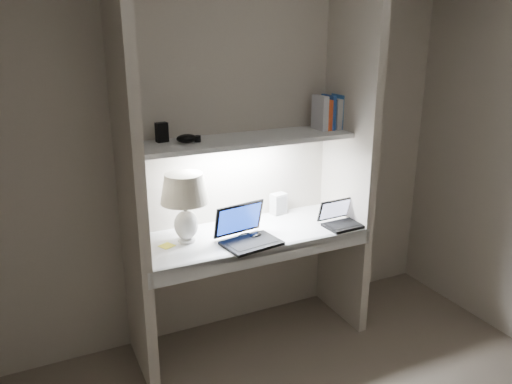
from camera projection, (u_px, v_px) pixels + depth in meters
back_wall at (233, 150)px, 3.26m from camera, size 3.20×0.01×2.50m
alcove_panel_left at (129, 173)px, 2.72m from camera, size 0.06×0.55×2.50m
alcove_panel_right at (349, 148)px, 3.32m from camera, size 0.06×0.55×2.50m
desk at (250, 235)px, 3.18m from camera, size 1.40×0.55×0.04m
desk_apron at (269, 255)px, 2.96m from camera, size 1.46×0.03×0.10m
shelf at (244, 140)px, 3.07m from camera, size 1.40×0.36×0.03m
strip_light at (244, 144)px, 3.08m from camera, size 0.60×0.04×0.02m
table_lamp at (185, 196)px, 2.95m from camera, size 0.29×0.29×0.43m
laptop_main at (247, 234)px, 3.02m from camera, size 0.37×0.33×0.23m
laptop_netbook at (340, 220)px, 3.28m from camera, size 0.26×0.23×0.16m
speaker at (279, 204)px, 3.47m from camera, size 0.12×0.09×0.15m
mouse at (256, 236)px, 3.08m from camera, size 0.11×0.09×0.03m
cable_coil at (246, 236)px, 3.10m from camera, size 0.12×0.12×0.01m
sticky_note at (167, 246)px, 2.97m from camera, size 0.10×0.10×0.00m
book_row at (330, 113)px, 3.32m from camera, size 0.21×0.15×0.23m
shelf_box at (162, 132)px, 2.94m from camera, size 0.07×0.06×0.12m
shelf_gadget at (187, 139)px, 2.91m from camera, size 0.14×0.11×0.05m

